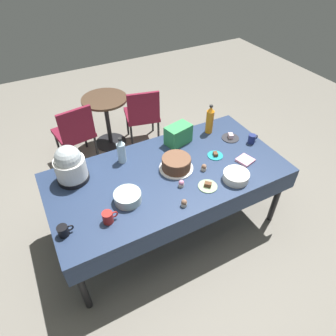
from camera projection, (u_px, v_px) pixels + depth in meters
The scene contains 22 objects.
ground at pixel (168, 223), 3.25m from camera, with size 9.00×9.00×0.00m, color slate.
potluck_table at pixel (168, 177), 2.79m from camera, with size 2.20×1.10×0.75m.
frosted_layer_cake at pixel (176, 164), 2.75m from camera, with size 0.32×0.32×0.13m.
slow_cooker at pixel (70, 165), 2.57m from camera, with size 0.28×0.28×0.36m.
glass_salad_bowl at pixel (128, 197), 2.46m from camera, with size 0.23×0.23×0.09m, color #B2C6BC.
ceramic_snack_bowl at pixel (236, 176), 2.65m from camera, with size 0.23×0.23×0.08m, color silver.
dessert_plate_charcoal at pixel (230, 137), 3.14m from camera, with size 0.18×0.18×0.05m.
dessert_plate_teal at pixel (215, 155), 2.92m from camera, with size 0.15×0.15×0.04m.
dessert_plate_sage at pixel (208, 186), 2.60m from camera, with size 0.17×0.17×0.05m.
cupcake_rose at pixel (181, 184), 2.59m from camera, with size 0.05×0.05×0.07m.
cupcake_cocoa at pixel (204, 167), 2.75m from camera, with size 0.05×0.05×0.07m.
cupcake_berry at pixel (184, 203), 2.42m from camera, with size 0.05×0.05×0.07m.
soda_bottle_water at pixel (121, 151), 2.79m from camera, with size 0.08×0.08×0.27m.
soda_bottle_orange_juice at pixel (210, 120), 3.14m from camera, with size 0.08×0.08×0.32m.
coffee_mug_black at pixel (63, 231), 2.20m from camera, with size 0.12×0.08×0.09m.
coffee_mug_red at pixel (108, 217), 2.29m from camera, with size 0.13×0.08×0.10m.
coffee_mug_navy at pixel (252, 139), 3.06m from camera, with size 0.11×0.07×0.10m.
soda_carton at pixel (178, 135), 3.03m from camera, with size 0.26×0.16×0.20m, color #338C4C.
paper_napkin_stack at pixel (245, 160), 2.86m from camera, with size 0.14×0.14×0.02m, color pink.
maroon_chair_left at pixel (75, 131), 3.71m from camera, with size 0.50×0.50×0.85m.
maroon_chair_right at pixel (142, 113), 4.03m from camera, with size 0.53×0.53×0.85m.
round_cafe_table at pixel (106, 113), 4.02m from camera, with size 0.60×0.60×0.72m.
Camera 1 is at (-0.95, -1.80, 2.60)m, focal length 31.81 mm.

